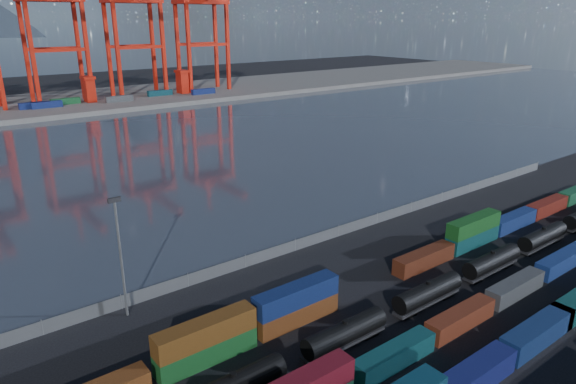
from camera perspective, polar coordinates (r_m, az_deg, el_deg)
ground at (r=70.58m, az=15.46°, el=-14.08°), size 700.00×700.00×0.00m
harbor_water at (r=152.17m, az=-17.49°, el=3.69°), size 700.00×700.00×0.00m
far_quay at (r=251.61m, az=-26.12°, el=8.62°), size 700.00×70.00×2.00m
container_row_south at (r=63.12m, az=21.83°, el=-16.76°), size 140.52×2.64×5.63m
container_row_mid at (r=65.63m, az=15.30°, el=-14.89°), size 128.24×2.36×5.03m
container_row_north at (r=71.78m, az=5.54°, el=-10.86°), size 141.88×2.49×5.32m
tanker_string at (r=85.56m, az=21.69°, el=-7.24°), size 136.17×2.61×3.74m
waterfront_fence at (r=87.16m, az=0.80°, el=-5.94°), size 160.12×0.12×2.20m
yard_light_mast at (r=69.06m, az=-18.14°, el=-6.31°), size 1.60×0.40×16.60m
gantry_cranes at (r=240.96m, az=-28.93°, el=17.13°), size 199.81×47.64×64.51m
quay_containers at (r=235.16m, az=-28.04°, el=8.31°), size 172.58×10.99×2.60m
straddle_carriers at (r=240.48m, az=-26.41°, el=9.84°), size 140.00×7.00×11.10m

